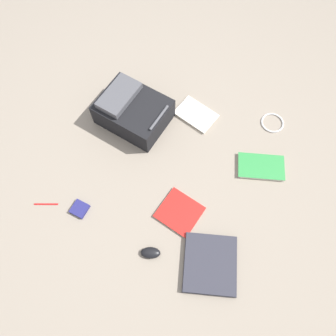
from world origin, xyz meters
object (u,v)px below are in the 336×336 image
earbud_pouch (80,209)px  cable_coil (272,123)px  book_red (196,115)px  book_manual (180,212)px  backpack (133,111)px  laptop (210,264)px  pen_black (46,204)px  computer_mouse (151,253)px  book_blue (261,167)px

earbud_pouch → cable_coil: bearing=135.2°
book_red → book_manual: book_red is taller
backpack → laptop: 1.00m
pen_black → earbud_pouch: earbud_pouch is taller
laptop → pen_black: bearing=-90.8°
computer_mouse → cable_coil: computer_mouse is taller
book_manual → backpack: bearing=-136.4°
laptop → book_red: laptop is taller
book_manual → pen_black: size_ratio=1.97×
backpack → book_blue: (0.07, 0.84, -0.08)m
laptop → cable_coil: size_ratio=2.54×
computer_mouse → earbud_pouch: computer_mouse is taller
book_red → cable_coil: bearing=102.2°
laptop → book_manual: 0.32m
laptop → earbud_pouch: size_ratio=4.24×
backpack → computer_mouse: bearing=27.5°
laptop → backpack: bearing=-134.9°
backpack → pen_black: 0.75m
cable_coil → book_manual: bearing=-26.4°
computer_mouse → pen_black: size_ratio=0.77×
pen_black → book_red: bearing=143.4°
laptop → book_blue: (-0.63, 0.13, -0.00)m
computer_mouse → earbud_pouch: 0.47m
backpack → book_red: bearing=112.5°
computer_mouse → pen_black: 0.66m
book_red → book_manual: 0.65m
cable_coil → book_blue: bearing=-0.5°
book_blue → earbud_pouch: size_ratio=3.53×
book_red → earbud_pouch: (0.81, -0.43, 0.00)m
earbud_pouch → computer_mouse: bearing=78.0°
backpack → book_manual: 0.69m
book_manual → cable_coil: size_ratio=1.87×
computer_mouse → earbud_pouch: size_ratio=1.21×
book_manual → pen_black: bearing=-74.7°
book_red → computer_mouse: size_ratio=2.78×
book_manual → cable_coil: 0.83m
book_red → pen_black: (0.85, -0.63, -0.00)m
backpack → pen_black: backpack is taller
book_blue → computer_mouse: size_ratio=2.91×
backpack → pen_black: size_ratio=3.44×
book_red → book_blue: size_ratio=0.96×
pen_black → earbud_pouch: 0.20m
pen_black → laptop: bearing=89.2°
backpack → book_manual: size_ratio=1.74×
laptop → cable_coil: 0.97m
laptop → book_blue: laptop is taller
laptop → book_red: (-0.86, -0.34, -0.01)m
book_red → computer_mouse: (0.91, 0.03, 0.01)m
book_blue → computer_mouse: 0.81m
cable_coil → earbud_pouch: earbud_pouch is taller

